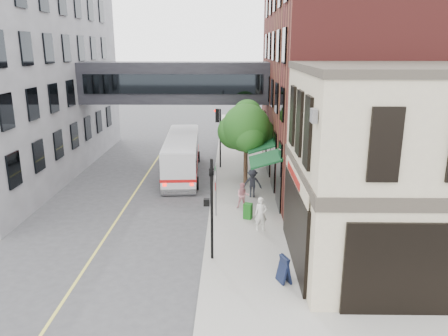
{
  "coord_description": "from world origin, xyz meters",
  "views": [
    {
      "loc": [
        1.19,
        -15.38,
        9.1
      ],
      "look_at": [
        0.87,
        5.31,
        3.34
      ],
      "focal_mm": 35.0,
      "sensor_mm": 36.0,
      "label": 1
    }
  ],
  "objects_px": {
    "pedestrian_c": "(252,183)",
    "newspaper_box": "(248,211)",
    "pedestrian_b": "(243,196)",
    "sandwich_board": "(284,269)",
    "pedestrian_a": "(261,214)",
    "bus": "(182,154)"
  },
  "relations": [
    {
      "from": "pedestrian_b",
      "to": "sandwich_board",
      "type": "xyz_separation_m",
      "value": [
        1.41,
        -8.13,
        -0.21
      ]
    },
    {
      "from": "pedestrian_a",
      "to": "pedestrian_c",
      "type": "distance_m",
      "value": 5.03
    },
    {
      "from": "pedestrian_b",
      "to": "pedestrian_c",
      "type": "height_order",
      "value": "pedestrian_c"
    },
    {
      "from": "pedestrian_c",
      "to": "newspaper_box",
      "type": "relative_size",
      "value": 2.09
    },
    {
      "from": "pedestrian_a",
      "to": "sandwich_board",
      "type": "distance_m",
      "value": 5.11
    },
    {
      "from": "newspaper_box",
      "to": "pedestrian_a",
      "type": "bearing_deg",
      "value": -46.93
    },
    {
      "from": "newspaper_box",
      "to": "pedestrian_b",
      "type": "bearing_deg",
      "value": 120.23
    },
    {
      "from": "bus",
      "to": "pedestrian_a",
      "type": "height_order",
      "value": "bus"
    },
    {
      "from": "pedestrian_b",
      "to": "sandwich_board",
      "type": "height_order",
      "value": "pedestrian_b"
    },
    {
      "from": "bus",
      "to": "sandwich_board",
      "type": "distance_m",
      "value": 16.6
    },
    {
      "from": "bus",
      "to": "pedestrian_c",
      "type": "xyz_separation_m",
      "value": [
        4.9,
        -5.48,
        -0.51
      ]
    },
    {
      "from": "pedestrian_a",
      "to": "bus",
      "type": "bearing_deg",
      "value": 110.03
    },
    {
      "from": "pedestrian_a",
      "to": "sandwich_board",
      "type": "bearing_deg",
      "value": -89.3
    },
    {
      "from": "sandwich_board",
      "to": "bus",
      "type": "bearing_deg",
      "value": 87.97
    },
    {
      "from": "bus",
      "to": "pedestrian_c",
      "type": "relative_size",
      "value": 5.85
    },
    {
      "from": "pedestrian_a",
      "to": "pedestrian_b",
      "type": "distance_m",
      "value": 3.17
    },
    {
      "from": "sandwich_board",
      "to": "pedestrian_c",
      "type": "bearing_deg",
      "value": 72.33
    },
    {
      "from": "pedestrian_b",
      "to": "pedestrian_c",
      "type": "relative_size",
      "value": 0.85
    },
    {
      "from": "pedestrian_c",
      "to": "sandwich_board",
      "type": "height_order",
      "value": "pedestrian_c"
    },
    {
      "from": "pedestrian_a",
      "to": "sandwich_board",
      "type": "height_order",
      "value": "pedestrian_a"
    },
    {
      "from": "pedestrian_a",
      "to": "newspaper_box",
      "type": "bearing_deg",
      "value": 105.59
    },
    {
      "from": "bus",
      "to": "newspaper_box",
      "type": "height_order",
      "value": "bus"
    }
  ]
}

